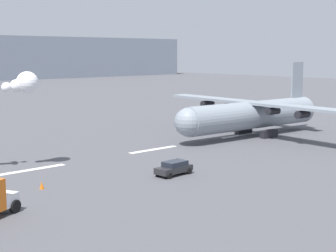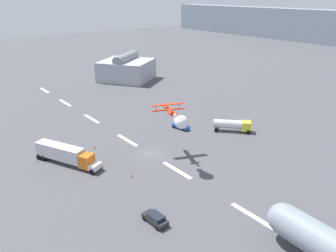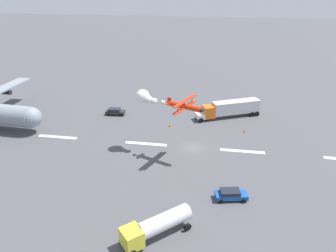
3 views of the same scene
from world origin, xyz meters
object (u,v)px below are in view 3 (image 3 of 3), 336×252
object	(u,v)px
stunt_biplane_red	(154,99)
airport_staff_sedan	(231,194)
semi_truck_orange	(230,108)
followme_car_yellow	(115,111)
fuel_tanker_truck	(156,226)
traffic_cone_far	(170,125)
traffic_cone_near	(245,131)

from	to	relation	value
stunt_biplane_red	airport_staff_sedan	xyz separation A→B (m)	(-13.43, 12.63, -8.90)
semi_truck_orange	followme_car_yellow	size ratio (longest dim) A/B	3.30
fuel_tanker_truck	airport_staff_sedan	world-z (taller)	fuel_tanker_truck
stunt_biplane_red	semi_truck_orange	xyz separation A→B (m)	(-13.72, -17.22, -7.59)
stunt_biplane_red	followme_car_yellow	bearing A→B (deg)	-49.53
stunt_biplane_red	followme_car_yellow	distance (m)	20.86
stunt_biplane_red	followme_car_yellow	world-z (taller)	stunt_biplane_red
airport_staff_sedan	followme_car_yellow	bearing A→B (deg)	-46.42
airport_staff_sedan	traffic_cone_far	distance (m)	25.69
stunt_biplane_red	semi_truck_orange	bearing A→B (deg)	-128.55
followme_car_yellow	semi_truck_orange	bearing A→B (deg)	-173.70
followme_car_yellow	traffic_cone_far	distance (m)	14.16
semi_truck_orange	traffic_cone_near	xyz separation A→B (m)	(-2.96, 7.57, -1.75)
fuel_tanker_truck	airport_staff_sedan	distance (m)	12.69
stunt_biplane_red	airport_staff_sedan	world-z (taller)	stunt_biplane_red
fuel_tanker_truck	followme_car_yellow	size ratio (longest dim) A/B	1.87
fuel_tanker_truck	followme_car_yellow	distance (m)	39.46
stunt_biplane_red	traffic_cone_near	world-z (taller)	stunt_biplane_red
stunt_biplane_red	semi_truck_orange	world-z (taller)	stunt_biplane_red
followme_car_yellow	traffic_cone_near	bearing A→B (deg)	170.76
stunt_biplane_red	traffic_cone_near	xyz separation A→B (m)	(-16.68, -9.65, -9.34)
stunt_biplane_red	traffic_cone_far	size ratio (longest dim) A/B	16.68
semi_truck_orange	fuel_tanker_truck	distance (m)	39.78
airport_staff_sedan	traffic_cone_near	world-z (taller)	airport_staff_sedan
followme_car_yellow	stunt_biplane_red	bearing A→B (deg)	130.47
semi_truck_orange	followme_car_yellow	world-z (taller)	semi_truck_orange
traffic_cone_near	traffic_cone_far	size ratio (longest dim) A/B	1.00
fuel_tanker_truck	traffic_cone_near	bearing A→B (deg)	-111.63
stunt_biplane_red	airport_staff_sedan	bearing A→B (deg)	136.78
stunt_biplane_red	fuel_tanker_truck	world-z (taller)	stunt_biplane_red
followme_car_yellow	traffic_cone_near	xyz separation A→B (m)	(-28.92, 4.70, -0.44)
fuel_tanker_truck	traffic_cone_far	world-z (taller)	fuel_tanker_truck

